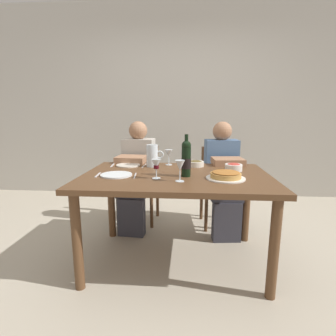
% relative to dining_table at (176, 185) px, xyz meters
% --- Properties ---
extents(ground_plane, '(8.00, 8.00, 0.00)m').
position_rel_dining_table_xyz_m(ground_plane, '(0.00, 0.00, -0.67)').
color(ground_plane, '#B2A893').
extents(back_wall, '(8.00, 0.10, 2.80)m').
position_rel_dining_table_xyz_m(back_wall, '(0.00, 1.98, 0.73)').
color(back_wall, '#B2ADA3').
rests_on(back_wall, ground).
extents(dining_table, '(1.50, 1.00, 0.76)m').
position_rel_dining_table_xyz_m(dining_table, '(0.00, 0.00, 0.00)').
color(dining_table, brown).
rests_on(dining_table, ground).
extents(wine_bottle, '(0.07, 0.07, 0.33)m').
position_rel_dining_table_xyz_m(wine_bottle, '(0.08, -0.06, 0.23)').
color(wine_bottle, black).
rests_on(wine_bottle, dining_table).
extents(water_pitcher, '(0.16, 0.10, 0.20)m').
position_rel_dining_table_xyz_m(water_pitcher, '(-0.23, 0.30, 0.18)').
color(water_pitcher, silver).
rests_on(water_pitcher, dining_table).
extents(baked_tart, '(0.29, 0.29, 0.06)m').
position_rel_dining_table_xyz_m(baked_tart, '(0.38, -0.12, 0.12)').
color(baked_tart, white).
rests_on(baked_tart, dining_table).
extents(salad_bowl, '(0.15, 0.15, 0.07)m').
position_rel_dining_table_xyz_m(salad_bowl, '(0.48, 0.17, 0.13)').
color(salad_bowl, white).
rests_on(salad_bowl, dining_table).
extents(olive_bowl, '(0.16, 0.16, 0.06)m').
position_rel_dining_table_xyz_m(olive_bowl, '(0.17, 0.35, 0.12)').
color(olive_bowl, silver).
rests_on(olive_bowl, dining_table).
extents(wine_glass_left_diner, '(0.07, 0.07, 0.15)m').
position_rel_dining_table_xyz_m(wine_glass_left_diner, '(-0.09, 0.40, 0.20)').
color(wine_glass_left_diner, silver).
rests_on(wine_glass_left_diner, dining_table).
extents(wine_glass_right_diner, '(0.07, 0.07, 0.16)m').
position_rel_dining_table_xyz_m(wine_glass_right_diner, '(0.04, -0.22, 0.20)').
color(wine_glass_right_diner, silver).
rests_on(wine_glass_right_diner, dining_table).
extents(wine_glass_centre, '(0.07, 0.07, 0.15)m').
position_rel_dining_table_xyz_m(wine_glass_centre, '(-0.14, -0.15, 0.20)').
color(wine_glass_centre, silver).
rests_on(wine_glass_centre, dining_table).
extents(dinner_plate_left_setting, '(0.22, 0.22, 0.01)m').
position_rel_dining_table_xyz_m(dinner_plate_left_setting, '(-0.46, 0.32, 0.10)').
color(dinner_plate_left_setting, silver).
rests_on(dinner_plate_left_setting, dining_table).
extents(dinner_plate_right_setting, '(0.25, 0.25, 0.01)m').
position_rel_dining_table_xyz_m(dinner_plate_right_setting, '(-0.47, -0.08, 0.10)').
color(dinner_plate_right_setting, silver).
rests_on(dinner_plate_right_setting, dining_table).
extents(fork_left_setting, '(0.03, 0.16, 0.00)m').
position_rel_dining_table_xyz_m(fork_left_setting, '(-0.61, 0.32, 0.09)').
color(fork_left_setting, silver).
rests_on(fork_left_setting, dining_table).
extents(knife_left_setting, '(0.02, 0.18, 0.00)m').
position_rel_dining_table_xyz_m(knife_left_setting, '(-0.31, 0.32, 0.09)').
color(knife_left_setting, silver).
rests_on(knife_left_setting, dining_table).
extents(knife_right_setting, '(0.03, 0.18, 0.00)m').
position_rel_dining_table_xyz_m(knife_right_setting, '(-0.32, -0.08, 0.09)').
color(knife_right_setting, silver).
rests_on(knife_right_setting, dining_table).
extents(spoon_right_setting, '(0.03, 0.16, 0.00)m').
position_rel_dining_table_xyz_m(spoon_right_setting, '(-0.62, -0.08, 0.09)').
color(spoon_right_setting, silver).
rests_on(spoon_right_setting, dining_table).
extents(chair_left, '(0.43, 0.43, 0.87)m').
position_rel_dining_table_xyz_m(chair_left, '(-0.44, 0.91, -0.17)').
color(chair_left, brown).
rests_on(chair_left, ground).
extents(diner_left, '(0.36, 0.52, 1.16)m').
position_rel_dining_table_xyz_m(diner_left, '(-0.46, 0.68, -0.05)').
color(diner_left, '#B7B2A8').
rests_on(diner_left, ground).
extents(chair_right, '(0.44, 0.44, 0.87)m').
position_rel_dining_table_xyz_m(chair_right, '(0.44, 0.86, -0.17)').
color(chair_right, brown).
rests_on(chair_right, ground).
extents(diner_right, '(0.37, 0.53, 1.16)m').
position_rel_dining_table_xyz_m(diner_right, '(0.46, 0.63, -0.05)').
color(diner_right, '#4C6B93').
rests_on(diner_right, ground).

